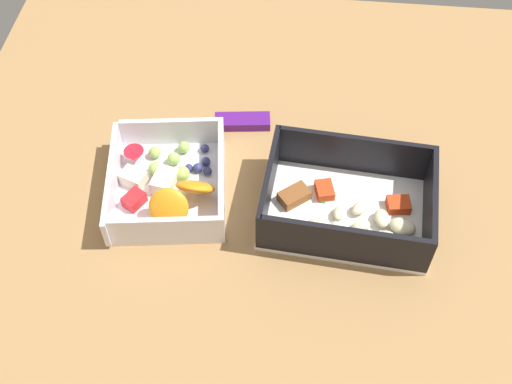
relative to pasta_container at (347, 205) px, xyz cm
name	(u,v)px	position (x,y,z in cm)	size (l,w,h in cm)	color
table_surface	(267,212)	(-8.94, 0.23, -2.99)	(80.00, 80.00, 2.00)	#9E7547
pasta_container	(347,205)	(0.00, 0.00, 0.00)	(19.64, 14.72, 6.21)	white
fruit_bowl	(168,183)	(-20.62, 1.34, -0.31)	(14.91, 16.59, 5.03)	white
candy_bar	(243,122)	(-13.29, 12.91, -1.39)	(7.00, 2.40, 1.20)	#51197A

